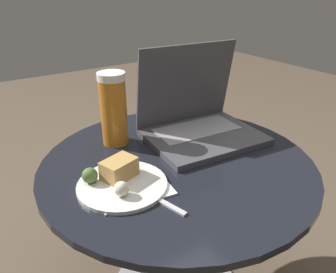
{
  "coord_description": "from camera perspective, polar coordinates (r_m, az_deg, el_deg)",
  "views": [
    {
      "loc": [
        -0.44,
        -0.62,
        0.95
      ],
      "look_at": [
        -0.02,
        0.02,
        0.58
      ],
      "focal_mm": 35.0,
      "sensor_mm": 36.0,
      "label": 1
    }
  ],
  "objects": [
    {
      "name": "fork",
      "position": [
        0.74,
        -3.1,
        -10.18
      ],
      "size": [
        0.06,
        0.17,
        0.0
      ],
      "color": "silver",
      "rests_on": "table"
    },
    {
      "name": "laptop",
      "position": [
        1.0,
        5.11,
        3.12
      ],
      "size": [
        0.35,
        0.29,
        0.27
      ],
      "color": "#47474C",
      "rests_on": "table"
    },
    {
      "name": "table",
      "position": [
        0.96,
        1.52,
        -11.83
      ],
      "size": [
        0.73,
        0.73,
        0.51
      ],
      "color": "#9E9EA3",
      "rests_on": "ground_plane"
    },
    {
      "name": "napkin",
      "position": [
        0.76,
        -6.06,
        -9.21
      ],
      "size": [
        0.18,
        0.14,
        0.0
      ],
      "color": "white",
      "rests_on": "table"
    },
    {
      "name": "snack_plate",
      "position": [
        0.78,
        -8.54,
        -7.39
      ],
      "size": [
        0.21,
        0.21,
        0.05
      ],
      "color": "silver",
      "rests_on": "table"
    },
    {
      "name": "beer_glass",
      "position": [
        0.94,
        -9.45,
        4.76
      ],
      "size": [
        0.08,
        0.08,
        0.21
      ],
      "color": "#C6701E",
      "rests_on": "table"
    }
  ]
}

